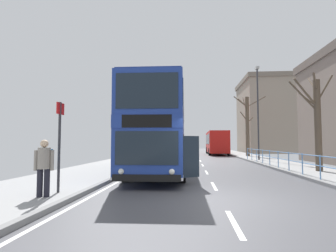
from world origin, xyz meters
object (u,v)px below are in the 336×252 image
Objects in this scene: street_lamp_far_side at (258,106)px; background_building_01 at (276,116)px; background_bus_far_lane at (216,142)px; bare_tree_far_01 at (317,119)px; bare_tree_far_00 at (247,125)px; bus_stop_sign_near at (59,137)px; pedestrian_with_backpack at (44,164)px; double_decker_bus_main at (161,131)px.

street_lamp_far_side is 0.68× the size of background_building_01.
bare_tree_far_01 reaches higher than background_bus_far_lane.
bare_tree_far_00 is at bearing 85.94° from street_lamp_far_side.
bus_stop_sign_near is 0.33× the size of street_lamp_far_side.
pedestrian_with_backpack is 1.03m from bus_stop_sign_near.
bus_stop_sign_near is 43.44m from background_building_01.
bare_tree_far_00 is 17.50m from background_building_01.
background_bus_far_lane is at bearing 75.97° from bus_stop_sign_near.
bare_tree_far_01 is (10.99, 7.91, 1.87)m from pedestrian_with_backpack.
bus_stop_sign_near is 0.23× the size of background_building_01.
background_building_01 reaches higher than bare_tree_far_01.
background_building_01 is (8.50, 22.40, 1.25)m from street_lamp_far_side.
double_decker_bus_main reaches higher than bus_stop_sign_near.
bare_tree_far_01 is (8.48, 0.50, 0.64)m from double_decker_bus_main.
background_bus_far_lane is 1.30× the size of street_lamp_far_side.
background_bus_far_lane is (5.32, 24.24, -0.56)m from double_decker_bus_main.
double_decker_bus_main is 1.05× the size of background_bus_far_lane.
background_building_01 reaches higher than bus_stop_sign_near.
bus_stop_sign_near is at bearing -115.47° from background_building_01.
background_building_01 reaches higher than street_lamp_far_side.
bare_tree_far_01 is at bearing 33.58° from bus_stop_sign_near.
double_decker_bus_main is 1.35× the size of street_lamp_far_side.
double_decker_bus_main reaches higher than background_bus_far_lane.
bare_tree_far_00 reaches higher than bus_stop_sign_near.
street_lamp_far_side is at bearing 58.75° from bus_stop_sign_near.
double_decker_bus_main is at bearing 70.22° from bus_stop_sign_near.
background_building_01 is at bearing 64.80° from pedestrian_with_backpack.
street_lamp_far_side is 1.19× the size of bare_tree_far_00.
street_lamp_far_side reaches higher than pedestrian_with_backpack.
background_bus_far_lane is 31.92m from bus_stop_sign_near.
double_decker_bus_main is at bearing -127.78° from street_lamp_far_side.
pedestrian_with_backpack is at bearing -103.89° from background_bus_far_lane.
bus_stop_sign_near is at bearing -104.03° from background_bus_far_lane.
background_building_01 reaches higher than double_decker_bus_main.
bus_stop_sign_near is at bearing -114.12° from bare_tree_far_00.
street_lamp_far_side is at bearing 94.92° from bare_tree_far_01.
background_bus_far_lane is 6.78× the size of pedestrian_with_backpack.
pedestrian_with_backpack is 26.70m from bare_tree_far_00.
bare_tree_far_00 is (10.59, 23.66, 1.86)m from bus_stop_sign_near.
street_lamp_far_side is at bearing 59.53° from pedestrian_with_backpack.
street_lamp_far_side is (10.18, 17.30, 3.88)m from pedestrian_with_backpack.
street_lamp_far_side is 7.15m from bare_tree_far_00.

